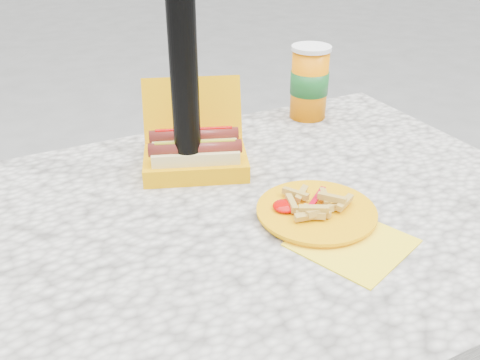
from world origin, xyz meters
name	(u,v)px	position (x,y,z in m)	size (l,w,h in m)	color
picnic_table	(225,268)	(0.00, 0.00, 0.64)	(1.20, 0.80, 0.75)	beige
hotdog_box	(195,152)	(0.02, 0.19, 0.79)	(0.25, 0.24, 0.16)	#E99C00
fries_plate	(318,213)	(0.14, -0.07, 0.76)	(0.21, 0.30, 0.04)	yellow
soda_cup	(309,82)	(0.37, 0.32, 0.84)	(0.09, 0.09, 0.17)	#FF8100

